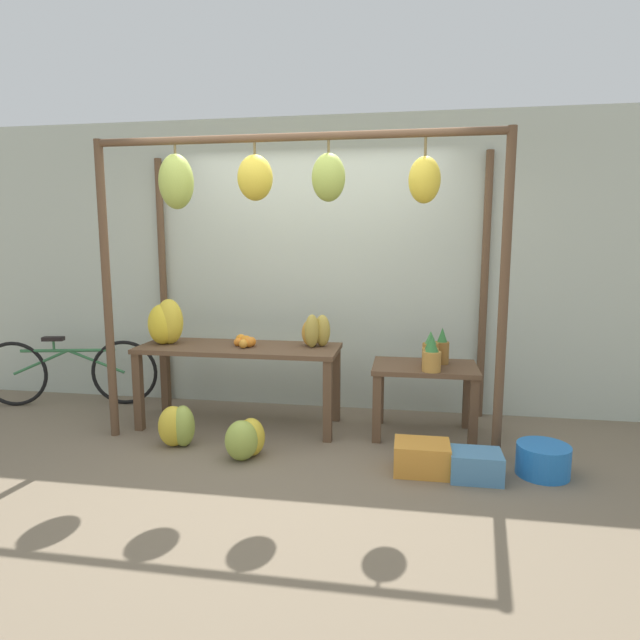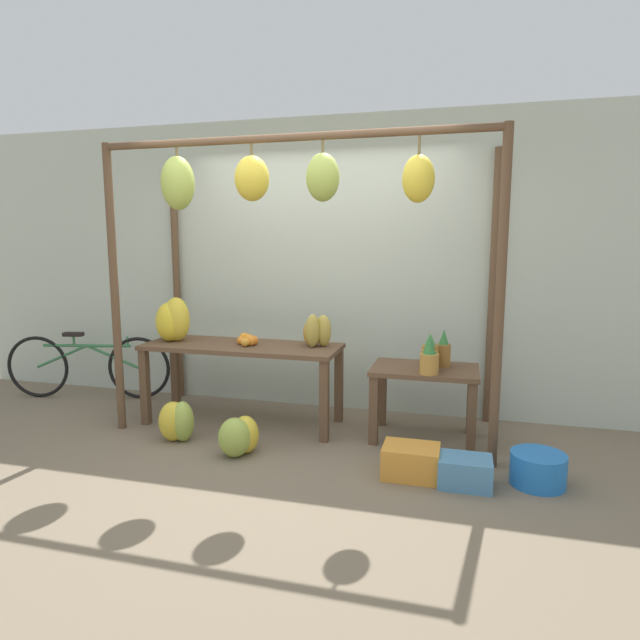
{
  "view_description": "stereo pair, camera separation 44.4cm",
  "coord_description": "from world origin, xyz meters",
  "px_view_note": "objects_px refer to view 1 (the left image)",
  "views": [
    {
      "loc": [
        0.88,
        -3.76,
        1.66
      ],
      "look_at": [
        0.14,
        0.68,
        0.98
      ],
      "focal_mm": 30.0,
      "sensor_mm": 36.0,
      "label": 1
    },
    {
      "loc": [
        1.31,
        -3.67,
        1.66
      ],
      "look_at": [
        0.14,
        0.68,
        0.98
      ],
      "focal_mm": 30.0,
      "sensor_mm": 36.0,
      "label": 2
    }
  ],
  "objects_px": {
    "pineapple_cluster": "(433,353)",
    "fruit_crate_white": "(422,457)",
    "blue_bucket": "(543,460)",
    "parked_bicycle": "(69,371)",
    "banana_pile_ground_right": "(247,438)",
    "banana_pile_ground_left": "(178,426)",
    "fruit_crate_purple": "(476,465)",
    "papaya_pile": "(314,332)",
    "orange_pile": "(245,341)",
    "banana_pile_on_table": "(166,324)"
  },
  "relations": [
    {
      "from": "orange_pile",
      "to": "fruit_crate_white",
      "type": "distance_m",
      "value": 1.82
    },
    {
      "from": "banana_pile_ground_right",
      "to": "blue_bucket",
      "type": "height_order",
      "value": "banana_pile_ground_right"
    },
    {
      "from": "banana_pile_ground_left",
      "to": "pineapple_cluster",
      "type": "bearing_deg",
      "value": 13.87
    },
    {
      "from": "banana_pile_on_table",
      "to": "banana_pile_ground_left",
      "type": "bearing_deg",
      "value": -59.23
    },
    {
      "from": "orange_pile",
      "to": "blue_bucket",
      "type": "bearing_deg",
      "value": -15.32
    },
    {
      "from": "pineapple_cluster",
      "to": "fruit_crate_purple",
      "type": "xyz_separation_m",
      "value": [
        0.28,
        -0.73,
        -0.63
      ]
    },
    {
      "from": "banana_pile_on_table",
      "to": "blue_bucket",
      "type": "xyz_separation_m",
      "value": [
        3.11,
        -0.64,
        -0.8
      ]
    },
    {
      "from": "banana_pile_ground_left",
      "to": "banana_pile_on_table",
      "type": "bearing_deg",
      "value": 120.77
    },
    {
      "from": "orange_pile",
      "to": "parked_bicycle",
      "type": "bearing_deg",
      "value": 171.61
    },
    {
      "from": "banana_pile_on_table",
      "to": "papaya_pile",
      "type": "bearing_deg",
      "value": 4.01
    },
    {
      "from": "banana_pile_on_table",
      "to": "parked_bicycle",
      "type": "relative_size",
      "value": 0.24
    },
    {
      "from": "fruit_crate_white",
      "to": "fruit_crate_purple",
      "type": "distance_m",
      "value": 0.37
    },
    {
      "from": "fruit_crate_purple",
      "to": "banana_pile_ground_left",
      "type": "bearing_deg",
      "value": 174.28
    },
    {
      "from": "blue_bucket",
      "to": "fruit_crate_purple",
      "type": "height_order",
      "value": "blue_bucket"
    },
    {
      "from": "orange_pile",
      "to": "fruit_crate_white",
      "type": "relative_size",
      "value": 0.6
    },
    {
      "from": "parked_bicycle",
      "to": "papaya_pile",
      "type": "relative_size",
      "value": 5.85
    },
    {
      "from": "banana_pile_ground_right",
      "to": "orange_pile",
      "type": "bearing_deg",
      "value": 107.25
    },
    {
      "from": "pineapple_cluster",
      "to": "fruit_crate_purple",
      "type": "relative_size",
      "value": 1.2
    },
    {
      "from": "blue_bucket",
      "to": "fruit_crate_purple",
      "type": "xyz_separation_m",
      "value": [
        -0.48,
        -0.15,
        -0.01
      ]
    },
    {
      "from": "fruit_crate_purple",
      "to": "banana_pile_ground_right",
      "type": "bearing_deg",
      "value": 176.14
    },
    {
      "from": "banana_pile_ground_right",
      "to": "papaya_pile",
      "type": "height_order",
      "value": "papaya_pile"
    },
    {
      "from": "banana_pile_on_table",
      "to": "parked_bicycle",
      "type": "bearing_deg",
      "value": 166.23
    },
    {
      "from": "orange_pile",
      "to": "pineapple_cluster",
      "type": "height_order",
      "value": "pineapple_cluster"
    },
    {
      "from": "banana_pile_ground_right",
      "to": "fruit_crate_white",
      "type": "height_order",
      "value": "banana_pile_ground_right"
    },
    {
      "from": "banana_pile_on_table",
      "to": "fruit_crate_purple",
      "type": "xyz_separation_m",
      "value": [
        2.64,
        -0.79,
        -0.81
      ]
    },
    {
      "from": "blue_bucket",
      "to": "parked_bicycle",
      "type": "xyz_separation_m",
      "value": [
        -4.31,
        0.94,
        0.23
      ]
    },
    {
      "from": "orange_pile",
      "to": "fruit_crate_purple",
      "type": "bearing_deg",
      "value": -22.79
    },
    {
      "from": "banana_pile_on_table",
      "to": "banana_pile_ground_left",
      "type": "xyz_separation_m",
      "value": [
        0.33,
        -0.56,
        -0.74
      ]
    },
    {
      "from": "orange_pile",
      "to": "blue_bucket",
      "type": "distance_m",
      "value": 2.55
    },
    {
      "from": "banana_pile_ground_right",
      "to": "fruit_crate_white",
      "type": "bearing_deg",
      "value": -2.72
    },
    {
      "from": "blue_bucket",
      "to": "banana_pile_ground_left",
      "type": "bearing_deg",
      "value": 178.27
    },
    {
      "from": "blue_bucket",
      "to": "parked_bicycle",
      "type": "distance_m",
      "value": 4.41
    },
    {
      "from": "banana_pile_ground_left",
      "to": "banana_pile_ground_right",
      "type": "distance_m",
      "value": 0.63
    },
    {
      "from": "banana_pile_ground_left",
      "to": "fruit_crate_white",
      "type": "relative_size",
      "value": 0.93
    },
    {
      "from": "banana_pile_ground_right",
      "to": "fruit_crate_white",
      "type": "relative_size",
      "value": 1.06
    },
    {
      "from": "banana_pile_on_table",
      "to": "fruit_crate_white",
      "type": "height_order",
      "value": "banana_pile_on_table"
    },
    {
      "from": "banana_pile_ground_left",
      "to": "fruit_crate_white",
      "type": "height_order",
      "value": "banana_pile_ground_left"
    },
    {
      "from": "parked_bicycle",
      "to": "fruit_crate_purple",
      "type": "distance_m",
      "value": 3.99
    },
    {
      "from": "pineapple_cluster",
      "to": "parked_bicycle",
      "type": "distance_m",
      "value": 3.58
    },
    {
      "from": "banana_pile_ground_left",
      "to": "fruit_crate_purple",
      "type": "height_order",
      "value": "banana_pile_ground_left"
    },
    {
      "from": "pineapple_cluster",
      "to": "banana_pile_ground_left",
      "type": "xyz_separation_m",
      "value": [
        -2.02,
        -0.5,
        -0.56
      ]
    },
    {
      "from": "pineapple_cluster",
      "to": "fruit_crate_white",
      "type": "distance_m",
      "value": 0.92
    },
    {
      "from": "papaya_pile",
      "to": "fruit_crate_white",
      "type": "bearing_deg",
      "value": -41.82
    },
    {
      "from": "fruit_crate_white",
      "to": "fruit_crate_purple",
      "type": "xyz_separation_m",
      "value": [
        0.37,
        -0.05,
        -0.01
      ]
    },
    {
      "from": "banana_pile_on_table",
      "to": "parked_bicycle",
      "type": "xyz_separation_m",
      "value": [
        -1.19,
        0.29,
        -0.56
      ]
    },
    {
      "from": "banana_pile_on_table",
      "to": "banana_pile_ground_right",
      "type": "relative_size",
      "value": 0.98
    },
    {
      "from": "papaya_pile",
      "to": "fruit_crate_purple",
      "type": "height_order",
      "value": "papaya_pile"
    },
    {
      "from": "banana_pile_on_table",
      "to": "pineapple_cluster",
      "type": "height_order",
      "value": "banana_pile_on_table"
    },
    {
      "from": "pineapple_cluster",
      "to": "blue_bucket",
      "type": "xyz_separation_m",
      "value": [
        0.76,
        -0.58,
        -0.62
      ]
    },
    {
      "from": "papaya_pile",
      "to": "fruit_crate_purple",
      "type": "bearing_deg",
      "value": -34.23
    }
  ]
}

